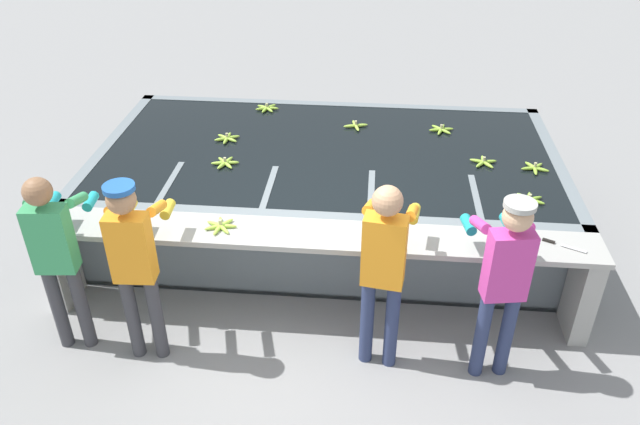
{
  "coord_description": "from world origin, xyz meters",
  "views": [
    {
      "loc": [
        0.47,
        -4.06,
        3.84
      ],
      "look_at": [
        0.0,
        0.97,
        0.63
      ],
      "focal_mm": 35.0,
      "sensor_mm": 36.0,
      "label": 1
    }
  ],
  "objects": [
    {
      "name": "ground_plane",
      "position": [
        0.0,
        0.0,
        0.0
      ],
      "size": [
        80.0,
        80.0,
        0.0
      ],
      "primitive_type": "plane",
      "color": "gray",
      "rests_on": "ground"
    },
    {
      "name": "wash_tank",
      "position": [
        0.0,
        1.76,
        0.44
      ],
      "size": [
        4.81,
        2.63,
        0.9
      ],
      "color": "slate",
      "rests_on": "ground"
    },
    {
      "name": "work_ledge",
      "position": [
        0.0,
        0.23,
        0.64
      ],
      "size": [
        4.81,
        0.45,
        0.9
      ],
      "color": "#9E9E99",
      "rests_on": "ground"
    },
    {
      "name": "worker_0",
      "position": [
        -1.97,
        -0.3,
        0.97
      ],
      "size": [
        0.45,
        0.73,
        1.63
      ],
      "color": "#38383D",
      "rests_on": "ground"
    },
    {
      "name": "worker_1",
      "position": [
        -1.31,
        -0.36,
        1.0
      ],
      "size": [
        0.43,
        0.72,
        1.64
      ],
      "color": "#38383D",
      "rests_on": "ground"
    },
    {
      "name": "worker_2",
      "position": [
        0.6,
        -0.26,
        1.01
      ],
      "size": [
        0.47,
        0.74,
        1.68
      ],
      "color": "navy",
      "rests_on": "ground"
    },
    {
      "name": "worker_3",
      "position": [
        1.49,
        -0.3,
        0.98
      ],
      "size": [
        0.48,
        0.74,
        1.63
      ],
      "color": "navy",
      "rests_on": "ground"
    },
    {
      "name": "banana_bunch_floating_0",
      "position": [
        -1.1,
        1.93,
        0.91
      ],
      "size": [
        0.27,
        0.28,
        0.08
      ],
      "color": "#93BC3D",
      "rests_on": "wash_tank"
    },
    {
      "name": "banana_bunch_floating_1",
      "position": [
        -0.99,
        1.37,
        0.91
      ],
      "size": [
        0.28,
        0.28,
        0.08
      ],
      "color": "#93BC3D",
      "rests_on": "wash_tank"
    },
    {
      "name": "banana_bunch_floating_2",
      "position": [
        1.91,
        0.92,
        0.91
      ],
      "size": [
        0.28,
        0.28,
        0.08
      ],
      "color": "#7FAD33",
      "rests_on": "wash_tank"
    },
    {
      "name": "banana_bunch_floating_3",
      "position": [
        0.27,
        2.38,
        0.91
      ],
      "size": [
        0.28,
        0.28,
        0.08
      ],
      "color": "#9EC642",
      "rests_on": "wash_tank"
    },
    {
      "name": "banana_bunch_floating_4",
      "position": [
        -0.8,
        2.79,
        0.91
      ],
      "size": [
        0.28,
        0.28,
        0.08
      ],
      "color": "#93BC3D",
      "rests_on": "wash_tank"
    },
    {
      "name": "banana_bunch_floating_5",
      "position": [
        1.22,
        2.36,
        0.91
      ],
      "size": [
        0.28,
        0.28,
        0.08
      ],
      "color": "#8CB738",
      "rests_on": "wash_tank"
    },
    {
      "name": "banana_bunch_floating_6",
      "position": [
        2.08,
        1.54,
        0.91
      ],
      "size": [
        0.28,
        0.27,
        0.08
      ],
      "color": "#8CB738",
      "rests_on": "wash_tank"
    },
    {
      "name": "banana_bunch_floating_7",
      "position": [
        1.59,
        1.62,
        0.91
      ],
      "size": [
        0.28,
        0.27,
        0.08
      ],
      "color": "#8CB738",
      "rests_on": "wash_tank"
    },
    {
      "name": "banana_bunch_ledge_0",
      "position": [
        -0.78,
        0.23,
        0.92
      ],
      "size": [
        0.28,
        0.28,
        0.08
      ],
      "color": "#9EC642",
      "rests_on": "work_ledge"
    },
    {
      "name": "knife_0",
      "position": [
        2.01,
        0.25,
        0.91
      ],
      "size": [
        0.33,
        0.18,
        0.02
      ],
      "color": "silver",
      "rests_on": "work_ledge"
    },
    {
      "name": "knife_1",
      "position": [
        -2.15,
        0.17,
        0.91
      ],
      "size": [
        0.23,
        0.3,
        0.02
      ],
      "color": "silver",
      "rests_on": "work_ledge"
    }
  ]
}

